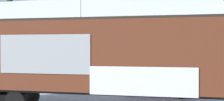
{
  "coord_description": "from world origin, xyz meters",
  "views": [
    {
      "loc": [
        3.53,
        -11.96,
        2.86
      ],
      "look_at": [
        -0.03,
        0.84,
        2.68
      ],
      "focal_mm": 45.26,
      "sensor_mm": 36.0,
      "label": 1
    }
  ],
  "objects_px": {
    "flagpole": "(79,19)",
    "parked_car_red": "(158,81)",
    "freight_car": "(140,57)",
    "parked_car_white": "(63,77)"
  },
  "relations": [
    {
      "from": "parked_car_white",
      "to": "parked_car_red",
      "type": "relative_size",
      "value": 1.12
    },
    {
      "from": "freight_car",
      "to": "parked_car_red",
      "type": "xyz_separation_m",
      "value": [
        0.22,
        4.93,
        -1.61
      ]
    },
    {
      "from": "flagpole",
      "to": "parked_car_red",
      "type": "relative_size",
      "value": 1.99
    },
    {
      "from": "freight_car",
      "to": "parked_car_red",
      "type": "height_order",
      "value": "freight_car"
    },
    {
      "from": "flagpole",
      "to": "parked_car_white",
      "type": "bearing_deg",
      "value": -77.31
    },
    {
      "from": "freight_car",
      "to": "flagpole",
      "type": "distance_m",
      "value": 13.74
    },
    {
      "from": "parked_car_red",
      "to": "freight_car",
      "type": "bearing_deg",
      "value": -92.55
    },
    {
      "from": "parked_car_white",
      "to": "flagpole",
      "type": "bearing_deg",
      "value": 102.69
    },
    {
      "from": "flagpole",
      "to": "parked_car_red",
      "type": "distance_m",
      "value": 10.85
    },
    {
      "from": "freight_car",
      "to": "flagpole",
      "type": "xyz_separation_m",
      "value": [
        -7.38,
        11.23,
        2.89
      ]
    }
  ]
}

